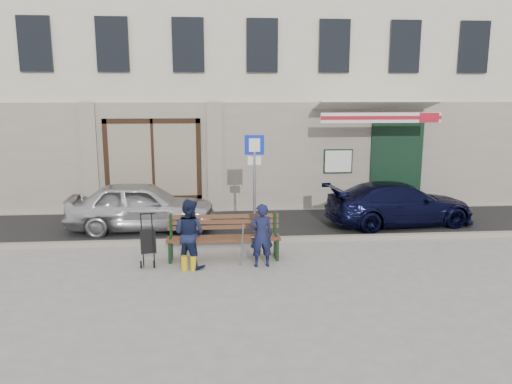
{
  "coord_description": "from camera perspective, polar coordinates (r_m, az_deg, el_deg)",
  "views": [
    {
      "loc": [
        -1.4,
        -9.77,
        3.48
      ],
      "look_at": [
        -0.46,
        1.6,
        1.2
      ],
      "focal_mm": 35.0,
      "sensor_mm": 36.0,
      "label": 1
    }
  ],
  "objects": [
    {
      "name": "car_silver",
      "position": [
        13.07,
        -12.91,
        -1.57
      ],
      "size": [
        3.73,
        1.51,
        1.27
      ],
      "primitive_type": "imported",
      "rotation": [
        0.0,
        0.0,
        1.57
      ],
      "color": "silver",
      "rests_on": "ground"
    },
    {
      "name": "curb",
      "position": [
        11.86,
        2.24,
        -5.47
      ],
      "size": [
        60.0,
        0.18,
        0.12
      ],
      "primitive_type": "cube",
      "color": "#9E9384",
      "rests_on": "ground"
    },
    {
      "name": "stroller",
      "position": [
        10.47,
        -12.24,
        -5.68
      ],
      "size": [
        0.35,
        0.47,
        1.06
      ],
      "rotation": [
        0.0,
        0.0,
        0.2
      ],
      "color": "black",
      "rests_on": "ground"
    },
    {
      "name": "building",
      "position": [
        18.34,
        -0.35,
        15.97
      ],
      "size": [
        20.0,
        8.27,
        10.0
      ],
      "color": "beige",
      "rests_on": "ground"
    },
    {
      "name": "man",
      "position": [
        10.09,
        0.62,
        -4.98
      ],
      "size": [
        0.51,
        0.36,
        1.31
      ],
      "primitive_type": "imported",
      "rotation": [
        0.0,
        0.0,
        3.25
      ],
      "color": "#151A3B",
      "rests_on": "ground"
    },
    {
      "name": "woman",
      "position": [
        10.14,
        -7.65,
        -4.72
      ],
      "size": [
        0.86,
        0.8,
        1.4
      ],
      "primitive_type": "imported",
      "rotation": [
        0.0,
        0.0,
        2.61
      ],
      "color": "#151D3A",
      "rests_on": "ground"
    },
    {
      "name": "bench",
      "position": [
        10.63,
        -3.96,
        -5.25
      ],
      "size": [
        2.4,
        1.17,
        0.98
      ],
      "color": "brown",
      "rests_on": "ground"
    },
    {
      "name": "asphalt_lane",
      "position": [
        13.41,
        1.41,
        -3.73
      ],
      "size": [
        60.0,
        3.2,
        0.01
      ],
      "primitive_type": "cube",
      "color": "#282828",
      "rests_on": "ground"
    },
    {
      "name": "ground",
      "position": [
        10.47,
        3.24,
        -8.14
      ],
      "size": [
        80.0,
        80.0,
        0.0
      ],
      "primitive_type": "plane",
      "color": "#9E9991",
      "rests_on": "ground"
    },
    {
      "name": "car_navy",
      "position": [
        13.82,
        16.07,
        -1.3
      ],
      "size": [
        4.1,
        2.06,
        1.14
      ],
      "primitive_type": "imported",
      "rotation": [
        0.0,
        0.0,
        1.69
      ],
      "color": "black",
      "rests_on": "ground"
    },
    {
      "name": "parking_sign",
      "position": [
        11.87,
        -0.18,
        2.47
      ],
      "size": [
        0.46,
        0.08,
        2.5
      ],
      "rotation": [
        0.0,
        0.0,
        -0.0
      ],
      "color": "gray",
      "rests_on": "ground"
    }
  ]
}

